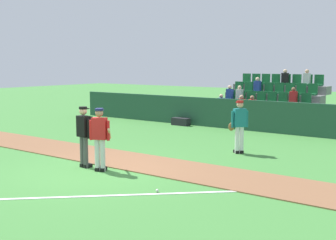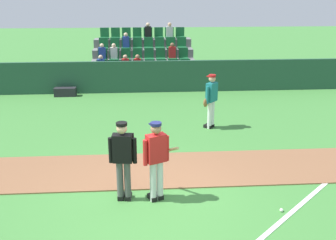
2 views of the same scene
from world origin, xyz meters
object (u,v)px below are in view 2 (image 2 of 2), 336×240
(batter_red_jersey, at_px, (156,158))
(equipment_bag, at_px, (65,92))
(runner_teal_jersey, at_px, (211,99))
(baseball, at_px, (281,210))
(umpire_home_plate, at_px, (123,157))

(batter_red_jersey, distance_m, equipment_bag, 9.58)
(runner_teal_jersey, bearing_deg, batter_red_jersey, -113.34)
(baseball, bearing_deg, umpire_home_plate, 167.25)
(batter_red_jersey, distance_m, umpire_home_plate, 0.70)
(batter_red_jersey, bearing_deg, baseball, -14.79)
(batter_red_jersey, distance_m, runner_teal_jersey, 4.89)
(batter_red_jersey, xyz_separation_m, equipment_bag, (-3.48, 8.89, -0.79))
(umpire_home_plate, xyz_separation_m, runner_teal_jersey, (2.63, 4.43, -0.04))
(umpire_home_plate, distance_m, baseball, 3.42)
(umpire_home_plate, distance_m, runner_teal_jersey, 5.15)
(equipment_bag, bearing_deg, baseball, -57.93)
(batter_red_jersey, bearing_deg, equipment_bag, 111.35)
(runner_teal_jersey, distance_m, equipment_bag, 7.02)
(baseball, bearing_deg, batter_red_jersey, 165.21)
(batter_red_jersey, relative_size, baseball, 23.78)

